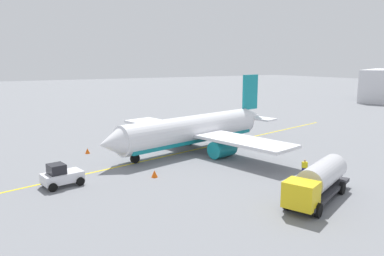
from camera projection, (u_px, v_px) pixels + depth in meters
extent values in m
plane|color=slate|center=(192.00, 150.00, 48.62)|extent=(400.00, 400.00, 0.00)
cylinder|color=white|center=(192.00, 129.00, 48.12)|extent=(21.91, 8.41, 3.61)
cube|color=teal|center=(192.00, 137.00, 48.29)|extent=(20.59, 7.51, 1.01)
cone|color=white|center=(111.00, 143.00, 40.03)|extent=(3.71, 4.06, 3.47)
cone|color=white|center=(252.00, 117.00, 56.54)|extent=(4.80, 3.94, 3.07)
cube|color=teal|center=(250.00, 92.00, 55.45)|extent=(3.20, 1.07, 5.20)
cube|color=white|center=(249.00, 117.00, 56.13)|extent=(4.24, 8.73, 0.24)
cube|color=white|center=(197.00, 132.00, 48.87)|extent=(11.02, 28.41, 0.36)
cylinder|color=teal|center=(222.00, 149.00, 44.82)|extent=(3.59, 2.77, 2.10)
cylinder|color=teal|center=(168.00, 136.00, 52.29)|extent=(3.59, 2.77, 2.10)
cylinder|color=#4C4C51|center=(135.00, 153.00, 42.35)|extent=(0.24, 0.24, 1.17)
cylinder|color=black|center=(135.00, 158.00, 42.45)|extent=(1.16, 0.64, 1.10)
cylinder|color=#4C4C51|center=(217.00, 143.00, 47.89)|extent=(0.24, 0.24, 1.17)
cylinder|color=black|center=(217.00, 147.00, 48.00)|extent=(1.16, 0.64, 1.10)
cylinder|color=#4C4C51|center=(190.00, 137.00, 51.63)|extent=(0.24, 0.24, 1.17)
cylinder|color=black|center=(190.00, 141.00, 51.73)|extent=(1.16, 0.64, 1.10)
cube|color=#2D2D33|center=(319.00, 191.00, 31.46)|extent=(9.64, 5.91, 0.30)
cube|color=yellow|center=(301.00, 194.00, 27.93)|extent=(2.77, 2.98, 2.00)
cube|color=black|center=(297.00, 193.00, 27.16)|extent=(0.91, 1.91, 0.90)
cylinder|color=silver|center=(323.00, 174.00, 31.70)|extent=(6.98, 4.66, 2.30)
cylinder|color=black|center=(318.00, 210.00, 27.69)|extent=(1.15, 0.74, 1.10)
cylinder|color=black|center=(287.00, 203.00, 29.19)|extent=(1.15, 0.74, 1.10)
cylinder|color=black|center=(342.00, 188.00, 32.55)|extent=(1.15, 0.74, 1.10)
cylinder|color=black|center=(314.00, 182.00, 34.04)|extent=(1.15, 0.74, 1.10)
cube|color=silver|center=(62.00, 177.00, 34.66)|extent=(3.91, 2.63, 0.90)
cube|color=black|center=(56.00, 169.00, 34.18)|extent=(1.67, 1.83, 0.90)
cylinder|color=black|center=(72.00, 176.00, 36.32)|extent=(0.84, 0.44, 0.80)
cylinder|color=black|center=(80.00, 181.00, 34.82)|extent=(0.84, 0.44, 0.80)
cylinder|color=black|center=(45.00, 182.00, 34.65)|extent=(0.84, 0.44, 0.80)
cylinder|color=black|center=(53.00, 187.00, 33.16)|extent=(0.84, 0.44, 0.80)
cube|color=navy|center=(304.00, 172.00, 37.80)|extent=(0.54, 0.49, 0.85)
cube|color=yellow|center=(305.00, 165.00, 37.67)|extent=(0.63, 0.56, 0.60)
sphere|color=tan|center=(305.00, 161.00, 37.59)|extent=(0.24, 0.24, 0.24)
cone|color=#F2590F|center=(87.00, 151.00, 46.88)|extent=(0.62, 0.62, 0.68)
cone|color=#F2590F|center=(154.00, 174.00, 37.28)|extent=(0.66, 0.66, 0.74)
cube|color=#4C515B|center=(366.00, 88.00, 115.12)|extent=(19.98, 10.08, 6.05)
cube|color=yellow|center=(192.00, 150.00, 48.62)|extent=(64.04, 15.14, 0.01)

